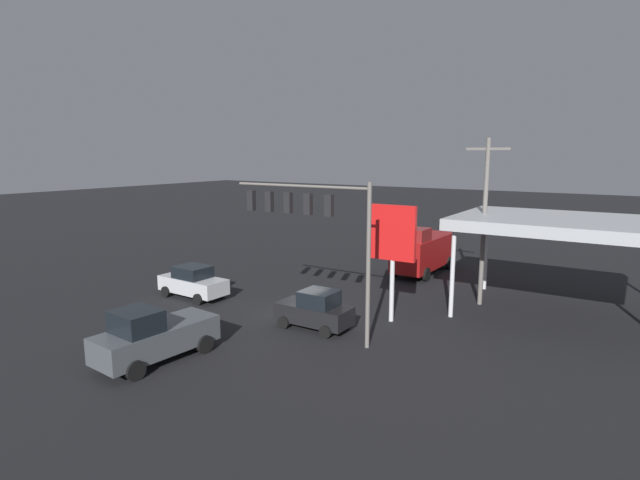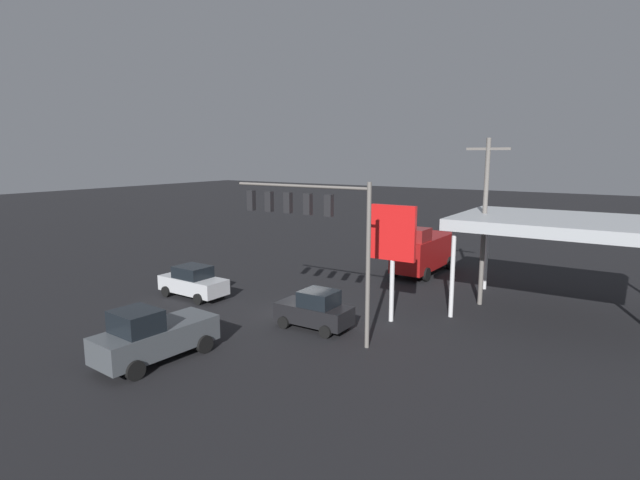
# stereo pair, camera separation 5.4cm
# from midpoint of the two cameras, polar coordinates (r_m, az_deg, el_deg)

# --- Properties ---
(ground_plane) EXTENTS (200.00, 200.00, 0.00)m
(ground_plane) POSITION_cam_midpoint_polar(r_m,az_deg,el_deg) (27.20, -2.37, -8.65)
(ground_plane) COLOR black
(traffic_signal_assembly) EXTENTS (7.45, 0.43, 7.43)m
(traffic_signal_assembly) POSITION_cam_midpoint_polar(r_m,az_deg,el_deg) (23.23, -1.18, 2.67)
(traffic_signal_assembly) COLOR slate
(traffic_signal_assembly) RESTS_ON ground
(utility_pole) EXTENTS (2.40, 0.26, 9.48)m
(utility_pole) POSITION_cam_midpoint_polar(r_m,az_deg,el_deg) (29.60, 18.21, 2.37)
(utility_pole) COLOR slate
(utility_pole) RESTS_ON ground
(gas_station_canopy) EXTENTS (11.47, 7.90, 5.31)m
(gas_station_canopy) POSITION_cam_midpoint_polar(r_m,az_deg,el_deg) (29.03, 26.84, 1.52)
(gas_station_canopy) COLOR #B2B7BC
(gas_station_canopy) RESTS_ON ground
(price_sign) EXTENTS (2.40, 0.27, 6.08)m
(price_sign) POSITION_cam_midpoint_polar(r_m,az_deg,el_deg) (25.56, 8.30, 0.21)
(price_sign) COLOR silver
(price_sign) RESTS_ON ground
(sedan_far) EXTENTS (4.45, 2.16, 1.93)m
(sedan_far) POSITION_cam_midpoint_polar(r_m,az_deg,el_deg) (31.28, -14.35, -4.66)
(sedan_far) COLOR silver
(sedan_far) RESTS_ON ground
(delivery_truck) EXTENTS (2.67, 6.85, 3.58)m
(delivery_truck) POSITION_cam_midpoint_polar(r_m,az_deg,el_deg) (36.88, 11.61, -1.18)
(delivery_truck) COLOR maroon
(delivery_truck) RESTS_ON ground
(pickup_parked) EXTENTS (2.59, 5.34, 2.40)m
(pickup_parked) POSITION_cam_midpoint_polar(r_m,az_deg,el_deg) (22.34, -18.57, -10.35)
(pickup_parked) COLOR #474C51
(pickup_parked) RESTS_ON ground
(hatchback_crossing) EXTENTS (3.80, 1.96, 1.97)m
(hatchback_crossing) POSITION_cam_midpoint_polar(r_m,az_deg,el_deg) (25.05, -0.61, -8.01)
(hatchback_crossing) COLOR black
(hatchback_crossing) RESTS_ON ground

